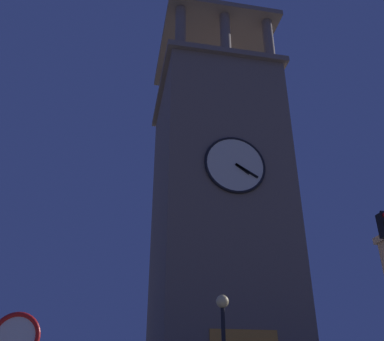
# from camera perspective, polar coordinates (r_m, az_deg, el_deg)

# --- Properties ---
(clocktower) EXTENTS (7.91, 9.32, 28.36)m
(clocktower) POSITION_cam_1_polar(r_m,az_deg,el_deg) (26.49, 3.35, -6.87)
(clocktower) COLOR #75665B
(clocktower) RESTS_ON ground_plane
(street_lamp) EXTENTS (0.44, 0.44, 4.50)m
(street_lamp) POSITION_cam_1_polar(r_m,az_deg,el_deg) (15.16, 4.25, -21.21)
(street_lamp) COLOR black
(street_lamp) RESTS_ON ground_plane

